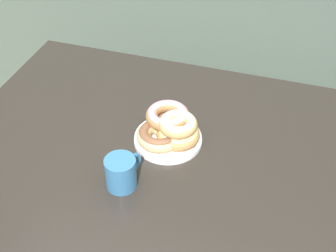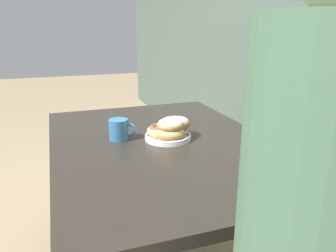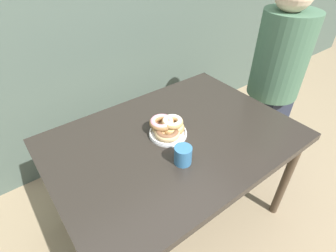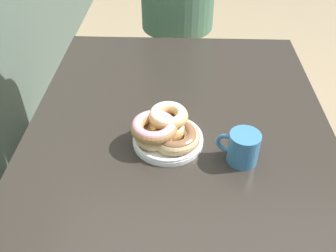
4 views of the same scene
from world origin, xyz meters
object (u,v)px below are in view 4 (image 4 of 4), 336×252
Objects in this scene: dining_table at (179,154)px; donut_plate at (165,130)px; person_figure at (178,2)px; coffee_mug at (243,147)px.

donut_plate reaches higher than dining_table.
person_figure reaches higher than donut_plate.
donut_plate is 1.98× the size of coffee_mug.
dining_table is 0.22m from coffee_mug.
person_figure is at bearing 1.26° from dining_table.
donut_plate is 0.16× the size of person_figure.
dining_table is at bearing 64.06° from coffee_mug.
donut_plate is 0.22m from coffee_mug.
donut_plate reaches higher than coffee_mug.
dining_table is at bearing -178.74° from person_figure.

